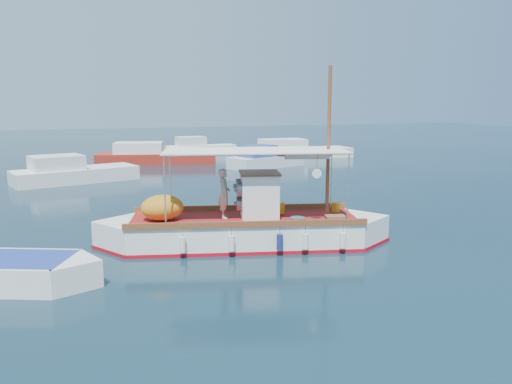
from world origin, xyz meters
name	(u,v)px	position (x,y,z in m)	size (l,w,h in m)	color
ground	(269,245)	(0.00, 0.00, 0.00)	(160.00, 160.00, 0.00)	black
fishing_caique	(243,229)	(-0.76, 0.35, 0.51)	(9.22, 4.46, 5.86)	white
bg_boat_nw	(72,174)	(-5.48, 16.11, 0.49)	(7.22, 4.07, 1.80)	silver
bg_boat_n	(153,157)	(0.54, 23.72, 0.49)	(9.22, 4.79, 1.80)	maroon
bg_boat_ne	(264,160)	(7.50, 18.36, 0.49)	(5.98, 3.90, 1.80)	silver
bg_boat_e	(295,152)	(12.23, 23.14, 0.49)	(9.23, 3.05, 1.80)	silver
bg_boat_far_n	(199,149)	(5.56, 28.83, 0.49)	(6.24, 2.08, 1.80)	silver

